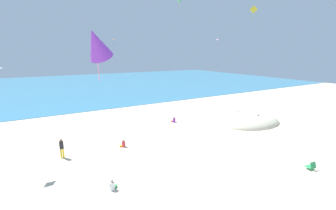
# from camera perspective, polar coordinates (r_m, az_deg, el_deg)

# --- Properties ---
(ground_plane) EXTENTS (120.00, 120.00, 0.00)m
(ground_plane) POSITION_cam_1_polar(r_m,az_deg,el_deg) (23.89, -1.80, -7.17)
(ground_plane) COLOR beige
(ocean_water) EXTENTS (120.00, 60.00, 0.05)m
(ocean_water) POSITION_cam_1_polar(r_m,az_deg,el_deg) (64.44, -20.73, 4.69)
(ocean_water) COLOR teal
(ocean_water) RESTS_ON ground_plane
(dune_mound) EXTENTS (7.68, 5.37, 2.20)m
(dune_mound) POSITION_cam_1_polar(r_m,az_deg,el_deg) (29.29, 19.83, -4.16)
(dune_mound) COLOR beige
(dune_mound) RESTS_ON ground_plane
(beach_chair_far_right) EXTENTS (0.60, 0.60, 0.63)m
(beach_chair_far_right) POSITION_cam_1_polar(r_m,az_deg,el_deg) (19.75, 31.96, -12.69)
(beach_chair_far_right) COLOR #2D9956
(beach_chair_far_right) RESTS_ON ground_plane
(person_0) EXTENTS (0.58, 0.44, 0.65)m
(person_0) POSITION_cam_1_polar(r_m,az_deg,el_deg) (21.07, -11.04, -9.51)
(person_0) COLOR red
(person_0) RESTS_ON ground_plane
(person_1) EXTENTS (0.51, 0.61, 0.68)m
(person_1) POSITION_cam_1_polar(r_m,az_deg,el_deg) (27.71, 1.46, -3.79)
(person_1) COLOR purple
(person_1) RESTS_ON ground_plane
(person_2) EXTENTS (0.62, 0.60, 0.71)m
(person_2) POSITION_cam_1_polar(r_m,az_deg,el_deg) (15.21, -13.65, -18.82)
(person_2) COLOR white
(person_2) RESTS_ON ground_plane
(person_3) EXTENTS (0.42, 0.42, 1.58)m
(person_3) POSITION_cam_1_polar(r_m,az_deg,el_deg) (20.22, -24.87, -9.43)
(person_3) COLOR yellow
(person_3) RESTS_ON ground_plane
(kite_purple) EXTENTS (1.49, 1.45, 1.92)m
(kite_purple) POSITION_cam_1_polar(r_m,az_deg,el_deg) (8.55, -17.25, 14.24)
(kite_purple) COLOR purple
(kite_pink) EXTENTS (0.52, 0.52, 0.78)m
(kite_pink) POSITION_cam_1_polar(r_m,az_deg,el_deg) (29.08, 12.25, 15.59)
(kite_pink) COLOR pink
(kite_yellow) EXTENTS (0.69, 0.66, 1.70)m
(kite_yellow) POSITION_cam_1_polar(r_m,az_deg,el_deg) (31.66, 20.45, 21.25)
(kite_yellow) COLOR yellow
(kite_green) EXTENTS (0.60, 0.62, 1.30)m
(kite_green) POSITION_cam_1_polar(r_m,az_deg,el_deg) (37.37, 2.84, 24.59)
(kite_green) COLOR green
(kite_orange) EXTENTS (0.41, 0.43, 0.89)m
(kite_orange) POSITION_cam_1_polar(r_m,az_deg,el_deg) (38.67, -13.31, 15.53)
(kite_orange) COLOR orange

